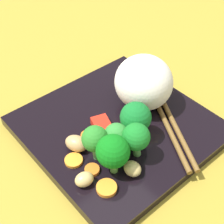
{
  "coord_description": "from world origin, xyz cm",
  "views": [
    {
      "loc": [
        -23.52,
        -26.33,
        37.31
      ],
      "look_at": [
        -0.43,
        0.91,
        3.63
      ],
      "focal_mm": 52.61,
      "sensor_mm": 36.0,
      "label": 1
    }
  ],
  "objects_px": {
    "square_plate": "(118,127)",
    "broccoli_floret_0": "(95,139)",
    "rice_mound": "(144,82)",
    "carrot_slice_2": "(113,132)",
    "chopstick_pair": "(163,109)"
  },
  "relations": [
    {
      "from": "rice_mound",
      "to": "carrot_slice_2",
      "type": "relative_size",
      "value": 4.36
    },
    {
      "from": "rice_mound",
      "to": "broccoli_floret_0",
      "type": "height_order",
      "value": "rice_mound"
    },
    {
      "from": "square_plate",
      "to": "rice_mound",
      "type": "bearing_deg",
      "value": 9.69
    },
    {
      "from": "square_plate",
      "to": "broccoli_floret_0",
      "type": "relative_size",
      "value": 4.95
    },
    {
      "from": "square_plate",
      "to": "carrot_slice_2",
      "type": "height_order",
      "value": "carrot_slice_2"
    },
    {
      "from": "square_plate",
      "to": "carrot_slice_2",
      "type": "relative_size",
      "value": 12.12
    },
    {
      "from": "broccoli_floret_0",
      "to": "carrot_slice_2",
      "type": "height_order",
      "value": "broccoli_floret_0"
    },
    {
      "from": "carrot_slice_2",
      "to": "chopstick_pair",
      "type": "bearing_deg",
      "value": -8.96
    },
    {
      "from": "square_plate",
      "to": "chopstick_pair",
      "type": "relative_size",
      "value": 1.14
    },
    {
      "from": "rice_mound",
      "to": "square_plate",
      "type": "bearing_deg",
      "value": -170.31
    },
    {
      "from": "square_plate",
      "to": "rice_mound",
      "type": "height_order",
      "value": "rice_mound"
    },
    {
      "from": "broccoli_floret_0",
      "to": "carrot_slice_2",
      "type": "bearing_deg",
      "value": 19.08
    },
    {
      "from": "rice_mound",
      "to": "carrot_slice_2",
      "type": "xyz_separation_m",
      "value": [
        -0.08,
        -0.02,
        -0.04
      ]
    },
    {
      "from": "square_plate",
      "to": "broccoli_floret_0",
      "type": "xyz_separation_m",
      "value": [
        -0.06,
        -0.03,
        0.04
      ]
    },
    {
      "from": "chopstick_pair",
      "to": "square_plate",
      "type": "bearing_deg",
      "value": 98.41
    }
  ]
}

